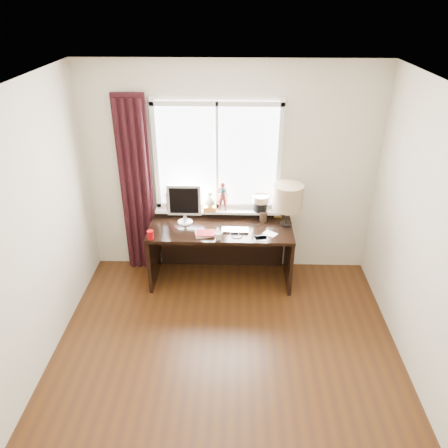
{
  "coord_description": "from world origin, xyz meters",
  "views": [
    {
      "loc": [
        0.08,
        -2.9,
        3.25
      ],
      "look_at": [
        -0.05,
        1.25,
        1.0
      ],
      "focal_mm": 35.0,
      "sensor_mm": 36.0,
      "label": 1
    }
  ],
  "objects_px": {
    "desk": "(221,241)",
    "monitor": "(184,202)",
    "table_lamp": "(288,198)",
    "laptop": "(235,230)",
    "red_cup": "(151,235)",
    "mug": "(218,236)"
  },
  "relations": [
    {
      "from": "laptop",
      "to": "desk",
      "type": "distance_m",
      "value": 0.36
    },
    {
      "from": "red_cup",
      "to": "table_lamp",
      "type": "height_order",
      "value": "table_lamp"
    },
    {
      "from": "red_cup",
      "to": "table_lamp",
      "type": "xyz_separation_m",
      "value": [
        1.56,
        0.37,
        0.31
      ]
    },
    {
      "from": "desk",
      "to": "monitor",
      "type": "xyz_separation_m",
      "value": [
        -0.44,
        0.01,
        0.52
      ]
    },
    {
      "from": "red_cup",
      "to": "monitor",
      "type": "distance_m",
      "value": 0.57
    },
    {
      "from": "laptop",
      "to": "monitor",
      "type": "xyz_separation_m",
      "value": [
        -0.61,
        0.19,
        0.27
      ]
    },
    {
      "from": "laptop",
      "to": "red_cup",
      "type": "bearing_deg",
      "value": -165.57
    },
    {
      "from": "laptop",
      "to": "red_cup",
      "type": "relative_size",
      "value": 3.14
    },
    {
      "from": "desk",
      "to": "monitor",
      "type": "distance_m",
      "value": 0.68
    },
    {
      "from": "mug",
      "to": "red_cup",
      "type": "distance_m",
      "value": 0.77
    },
    {
      "from": "mug",
      "to": "laptop",
      "type": "bearing_deg",
      "value": 46.25
    },
    {
      "from": "red_cup",
      "to": "mug",
      "type": "bearing_deg",
      "value": 0.5
    },
    {
      "from": "mug",
      "to": "monitor",
      "type": "relative_size",
      "value": 0.19
    },
    {
      "from": "laptop",
      "to": "red_cup",
      "type": "distance_m",
      "value": 0.98
    },
    {
      "from": "desk",
      "to": "table_lamp",
      "type": "relative_size",
      "value": 3.27
    },
    {
      "from": "mug",
      "to": "monitor",
      "type": "xyz_separation_m",
      "value": [
        -0.42,
        0.39,
        0.23
      ]
    },
    {
      "from": "mug",
      "to": "desk",
      "type": "xyz_separation_m",
      "value": [
        0.02,
        0.38,
        -0.29
      ]
    },
    {
      "from": "desk",
      "to": "table_lamp",
      "type": "height_order",
      "value": "table_lamp"
    },
    {
      "from": "monitor",
      "to": "laptop",
      "type": "bearing_deg",
      "value": -17.48
    },
    {
      "from": "red_cup",
      "to": "monitor",
      "type": "xyz_separation_m",
      "value": [
        0.35,
        0.4,
        0.23
      ]
    },
    {
      "from": "laptop",
      "to": "red_cup",
      "type": "height_order",
      "value": "red_cup"
    },
    {
      "from": "mug",
      "to": "monitor",
      "type": "height_order",
      "value": "monitor"
    }
  ]
}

